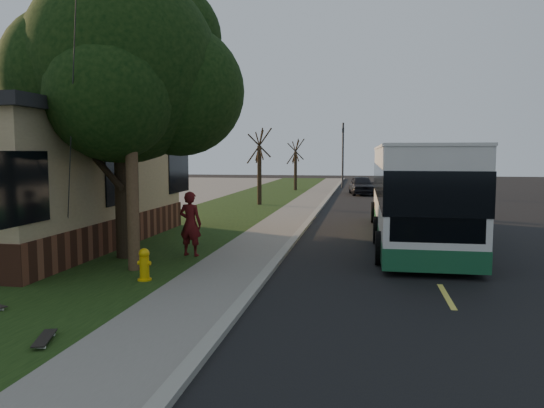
{
  "coord_description": "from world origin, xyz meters",
  "views": [
    {
      "loc": [
        2.28,
        -11.15,
        2.95
      ],
      "look_at": [
        -0.31,
        3.73,
        1.5
      ],
      "focal_mm": 35.0,
      "sensor_mm": 36.0,
      "label": 1
    }
  ],
  "objects_px": {
    "bare_tree_far": "(296,165)",
    "transit_bus": "(414,190)",
    "utility_pole": "(129,83)",
    "skateboard_main": "(45,338)",
    "dumpster": "(53,218)",
    "skateboarder": "(190,224)",
    "distant_car": "(362,185)",
    "traffic_signal": "(343,151)",
    "bare_tree_near": "(259,168)",
    "leafy_tree": "(126,72)",
    "fire_hydrant": "(144,265)"
  },
  "relations": [
    {
      "from": "bare_tree_near",
      "to": "leafy_tree",
      "type": "bearing_deg",
      "value": -92.5
    },
    {
      "from": "bare_tree_far",
      "to": "dumpster",
      "type": "height_order",
      "value": "bare_tree_far"
    },
    {
      "from": "fire_hydrant",
      "to": "bare_tree_far",
      "type": "relative_size",
      "value": 0.18
    },
    {
      "from": "traffic_signal",
      "to": "skateboarder",
      "type": "relative_size",
      "value": 3.02
    },
    {
      "from": "leafy_tree",
      "to": "transit_bus",
      "type": "xyz_separation_m",
      "value": [
        8.14,
        4.63,
        -3.47
      ]
    },
    {
      "from": "utility_pole",
      "to": "skateboard_main",
      "type": "xyz_separation_m",
      "value": [
        0.81,
        -4.99,
        -4.5
      ]
    },
    {
      "from": "traffic_signal",
      "to": "transit_bus",
      "type": "xyz_separation_m",
      "value": [
        3.47,
        -26.72,
        -1.46
      ]
    },
    {
      "from": "bare_tree_far",
      "to": "dumpster",
      "type": "xyz_separation_m",
      "value": [
        -5.28,
        -24.58,
        -1.27
      ]
    },
    {
      "from": "dumpster",
      "to": "utility_pole",
      "type": "bearing_deg",
      "value": -41.69
    },
    {
      "from": "skateboard_main",
      "to": "fire_hydrant",
      "type": "bearing_deg",
      "value": 91.43
    },
    {
      "from": "skateboard_main",
      "to": "distant_car",
      "type": "distance_m",
      "value": 31.53
    },
    {
      "from": "skateboard_main",
      "to": "dumpster",
      "type": "bearing_deg",
      "value": 121.53
    },
    {
      "from": "bare_tree_near",
      "to": "bare_tree_far",
      "type": "height_order",
      "value": "bare_tree_near"
    },
    {
      "from": "leafy_tree",
      "to": "bare_tree_far",
      "type": "xyz_separation_m",
      "value": [
        1.17,
        27.35,
        -3.16
      ]
    },
    {
      "from": "fire_hydrant",
      "to": "skateboarder",
      "type": "relative_size",
      "value": 0.41
    },
    {
      "from": "fire_hydrant",
      "to": "leafy_tree",
      "type": "height_order",
      "value": "leafy_tree"
    },
    {
      "from": "skateboarder",
      "to": "distant_car",
      "type": "distance_m",
      "value": 24.66
    },
    {
      "from": "transit_bus",
      "to": "utility_pole",
      "type": "bearing_deg",
      "value": -139.17
    },
    {
      "from": "bare_tree_near",
      "to": "transit_bus",
      "type": "xyz_separation_m",
      "value": [
        7.47,
        -10.72,
        -0.45
      ]
    },
    {
      "from": "utility_pole",
      "to": "skateboard_main",
      "type": "relative_size",
      "value": 11.03
    },
    {
      "from": "fire_hydrant",
      "to": "traffic_signal",
      "type": "distance_m",
      "value": 34.25
    },
    {
      "from": "traffic_signal",
      "to": "distant_car",
      "type": "height_order",
      "value": "traffic_signal"
    },
    {
      "from": "fire_hydrant",
      "to": "distant_car",
      "type": "xyz_separation_m",
      "value": [
        4.72,
        27.19,
        0.24
      ]
    },
    {
      "from": "utility_pole",
      "to": "skateboard_main",
      "type": "bearing_deg",
      "value": -80.83
    },
    {
      "from": "utility_pole",
      "to": "traffic_signal",
      "type": "height_order",
      "value": "utility_pole"
    },
    {
      "from": "utility_pole",
      "to": "leafy_tree",
      "type": "height_order",
      "value": "utility_pole"
    },
    {
      "from": "utility_pole",
      "to": "skateboarder",
      "type": "distance_m",
      "value": 4.23
    },
    {
      "from": "bare_tree_far",
      "to": "skateboard_main",
      "type": "bearing_deg",
      "value": -89.16
    },
    {
      "from": "fire_hydrant",
      "to": "traffic_signal",
      "type": "relative_size",
      "value": 0.13
    },
    {
      "from": "traffic_signal",
      "to": "skateboard_main",
      "type": "height_order",
      "value": "traffic_signal"
    },
    {
      "from": "traffic_signal",
      "to": "skateboard_main",
      "type": "xyz_separation_m",
      "value": [
        -3.0,
        -38.0,
        -3.04
      ]
    },
    {
      "from": "fire_hydrant",
      "to": "bare_tree_near",
      "type": "bearing_deg",
      "value": 92.86
    },
    {
      "from": "skateboarder",
      "to": "distant_car",
      "type": "relative_size",
      "value": 0.46
    },
    {
      "from": "leafy_tree",
      "to": "skateboarder",
      "type": "bearing_deg",
      "value": 10.93
    },
    {
      "from": "fire_hydrant",
      "to": "skateboarder",
      "type": "distance_m",
      "value": 3.02
    },
    {
      "from": "bare_tree_far",
      "to": "bare_tree_near",
      "type": "bearing_deg",
      "value": -92.39
    },
    {
      "from": "leafy_tree",
      "to": "fire_hydrant",
      "type": "bearing_deg",
      "value": -59.33
    },
    {
      "from": "traffic_signal",
      "to": "dumpster",
      "type": "relative_size",
      "value": 2.92
    },
    {
      "from": "traffic_signal",
      "to": "dumpster",
      "type": "bearing_deg",
      "value": -107.08
    },
    {
      "from": "transit_bus",
      "to": "skateboarder",
      "type": "xyz_separation_m",
      "value": [
        -6.47,
        -4.31,
        -0.72
      ]
    },
    {
      "from": "transit_bus",
      "to": "skateboarder",
      "type": "height_order",
      "value": "transit_bus"
    },
    {
      "from": "bare_tree_far",
      "to": "transit_bus",
      "type": "relative_size",
      "value": 0.34
    },
    {
      "from": "fire_hydrant",
      "to": "leafy_tree",
      "type": "xyz_separation_m",
      "value": [
        -1.57,
        2.65,
        4.73
      ]
    },
    {
      "from": "dumpster",
      "to": "skateboarder",
      "type": "bearing_deg",
      "value": -23.0
    },
    {
      "from": "skateboarder",
      "to": "distant_car",
      "type": "bearing_deg",
      "value": -90.71
    },
    {
      "from": "bare_tree_near",
      "to": "dumpster",
      "type": "xyz_separation_m",
      "value": [
        -4.78,
        -12.58,
        -1.42
      ]
    },
    {
      "from": "traffic_signal",
      "to": "bare_tree_near",
      "type": "bearing_deg",
      "value": -104.04
    },
    {
      "from": "bare_tree_far",
      "to": "transit_bus",
      "type": "distance_m",
      "value": 23.77
    },
    {
      "from": "skateboarder",
      "to": "traffic_signal",
      "type": "bearing_deg",
      "value": -85.42
    },
    {
      "from": "utility_pole",
      "to": "transit_bus",
      "type": "relative_size",
      "value": 0.77
    }
  ]
}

